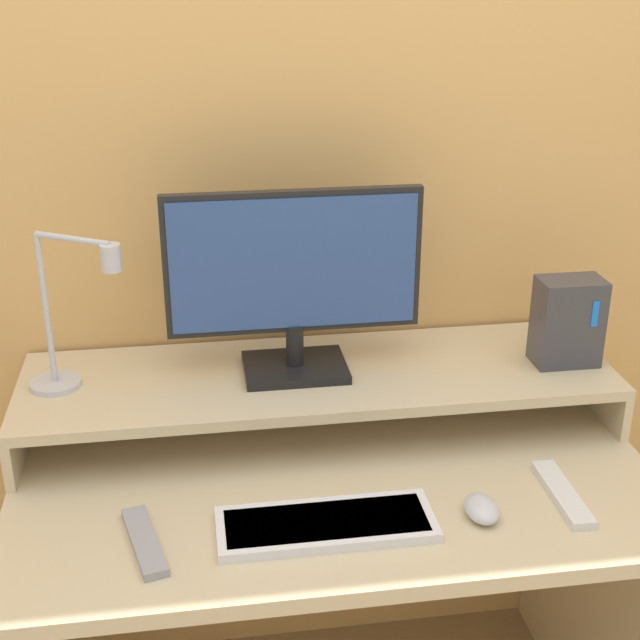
{
  "coord_description": "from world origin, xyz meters",
  "views": [
    {
      "loc": [
        -0.25,
        -1.08,
        1.67
      ],
      "look_at": [
        -0.02,
        0.4,
        1.03
      ],
      "focal_mm": 50.0,
      "sensor_mm": 36.0,
      "label": 1
    }
  ],
  "objects": [
    {
      "name": "wall_back",
      "position": [
        0.0,
        0.76,
        1.25
      ],
      "size": [
        6.0,
        0.05,
        2.5
      ],
      "color": "#E5AD60",
      "rests_on": "ground_plane"
    },
    {
      "name": "desk",
      "position": [
        0.0,
        0.36,
        0.52
      ],
      "size": [
        1.22,
        0.73,
        0.74
      ],
      "color": "beige",
      "rests_on": "ground_plane"
    },
    {
      "name": "monitor_shelf",
      "position": [
        0.0,
        0.55,
        0.84
      ],
      "size": [
        1.22,
        0.36,
        0.12
      ],
      "color": "beige",
      "rests_on": "desk"
    },
    {
      "name": "monitor",
      "position": [
        -0.05,
        0.55,
        1.06
      ],
      "size": [
        0.51,
        0.16,
        0.38
      ],
      "color": "black",
      "rests_on": "monitor_shelf"
    },
    {
      "name": "desk_lamp",
      "position": [
        -0.48,
        0.53,
        0.99
      ],
      "size": [
        0.21,
        0.15,
        0.32
      ],
      "color": "silver",
      "rests_on": "monitor_shelf"
    },
    {
      "name": "router_dock",
      "position": [
        0.52,
        0.51,
        0.95
      ],
      "size": [
        0.13,
        0.09,
        0.19
      ],
      "color": "#3D3D42",
      "rests_on": "monitor_shelf"
    },
    {
      "name": "keyboard",
      "position": [
        -0.04,
        0.17,
        0.75
      ],
      "size": [
        0.38,
        0.14,
        0.02
      ],
      "color": "white",
      "rests_on": "desk"
    },
    {
      "name": "mouse",
      "position": [
        0.23,
        0.16,
        0.75
      ],
      "size": [
        0.06,
        0.09,
        0.03
      ],
      "color": "silver",
      "rests_on": "desk"
    },
    {
      "name": "remote_control",
      "position": [
        -0.35,
        0.17,
        0.75
      ],
      "size": [
        0.09,
        0.2,
        0.02
      ],
      "color": "#99999E",
      "rests_on": "desk"
    },
    {
      "name": "remote_secondary",
      "position": [
        0.4,
        0.2,
        0.75
      ],
      "size": [
        0.05,
        0.2,
        0.02
      ],
      "color": "white",
      "rests_on": "desk"
    }
  ]
}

